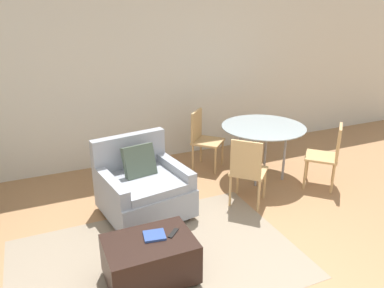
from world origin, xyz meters
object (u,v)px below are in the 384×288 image
armchair (143,187)px  book_stack (154,235)px  dining_chair_near_right (329,152)px  dining_chair_near_left (247,168)px  ottoman (150,259)px  tv_remote_primary (173,233)px  dining_chair_far_left (203,136)px  dining_table (263,132)px

armchair → book_stack: (-0.22, -1.13, 0.09)m
armchair → dining_chair_near_right: size_ratio=1.19×
dining_chair_near_left → ottoman: bearing=-151.5°
tv_remote_primary → dining_chair_near_right: bearing=17.4°
armchair → dining_chair_near_right: 2.56m
book_stack → tv_remote_primary: size_ratio=1.55×
dining_chair_near_right → book_stack: bearing=-164.1°
ottoman → dining_chair_near_right: dining_chair_near_right is taller
book_stack → dining_chair_far_left: size_ratio=0.24×
book_stack → dining_chair_far_left: 2.54m
armchair → dining_chair_far_left: armchair is taller
tv_remote_primary → armchair: bearing=87.6°
tv_remote_primary → dining_chair_far_left: dining_chair_far_left is taller
dining_table → dining_chair_far_left: (-0.65, 0.65, -0.18)m
armchair → dining_chair_far_left: size_ratio=1.19×
ottoman → dining_chair_near_right: (2.81, 0.83, 0.28)m
ottoman → dining_chair_far_left: size_ratio=0.89×
dining_chair_near_left → dining_chair_near_right: (1.29, 0.00, 0.00)m
armchair → dining_chair_far_left: bearing=37.5°
dining_chair_near_left → dining_chair_far_left: bearing=90.0°
armchair → dining_chair_far_left: (1.24, 0.95, 0.17)m
dining_table → dining_chair_near_left: (-0.65, -0.65, -0.18)m
dining_table → dining_chair_near_right: 0.93m
book_stack → dining_chair_near_right: dining_chair_near_right is taller
dining_table → book_stack: bearing=-145.8°
book_stack → dining_chair_near_left: 1.66m
dining_table → dining_chair_near_right: (0.65, -0.65, -0.18)m
dining_chair_near_left → dining_chair_near_right: 1.29m
tv_remote_primary → dining_table: dining_table is taller
ottoman → dining_chair_near_left: 1.76m
armchair → dining_chair_near_left: (1.24, -0.34, 0.17)m
tv_remote_primary → dining_chair_far_left: size_ratio=0.16×
dining_chair_near_left → dining_chair_far_left: size_ratio=1.00×
dining_table → ottoman: bearing=-145.8°
dining_chair_near_right → dining_chair_far_left: 1.83m
book_stack → dining_table: (2.10, 1.43, 0.26)m
book_stack → dining_chair_far_left: bearing=54.9°
tv_remote_primary → dining_table: size_ratio=0.12×
armchair → tv_remote_primary: armchair is taller
dining_chair_far_left → tv_remote_primary: bearing=-121.5°
book_stack → tv_remote_primary: 0.18m
ottoman → dining_chair_near_right: 2.95m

